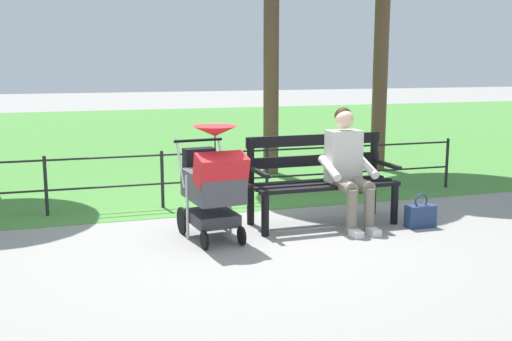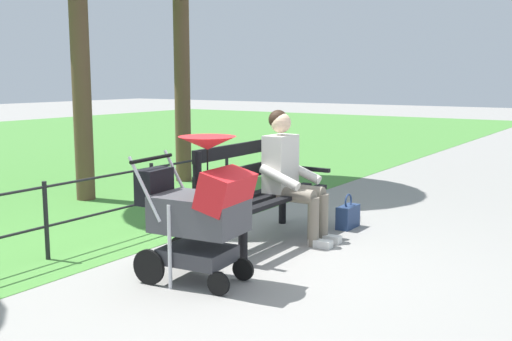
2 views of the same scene
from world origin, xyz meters
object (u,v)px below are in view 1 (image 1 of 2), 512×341
at_px(park_bench, 320,176).
at_px(stroller, 213,181).
at_px(person_on_bench, 348,164).
at_px(handbag, 420,216).

distance_m(park_bench, stroller, 1.31).
xyz_separation_m(park_bench, person_on_bench, (-0.22, 0.22, 0.15)).
bearing_deg(person_on_bench, stroller, 2.71).
xyz_separation_m(stroller, handbag, (-2.23, 0.22, -0.47)).
relative_size(park_bench, person_on_bench, 1.26).
xyz_separation_m(person_on_bench, handbag, (-0.73, 0.29, -0.55)).
xyz_separation_m(park_bench, stroller, (1.28, 0.29, 0.07)).
bearing_deg(person_on_bench, handbag, 158.37).
distance_m(park_bench, handbag, 1.15).
relative_size(person_on_bench, stroller, 1.11).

